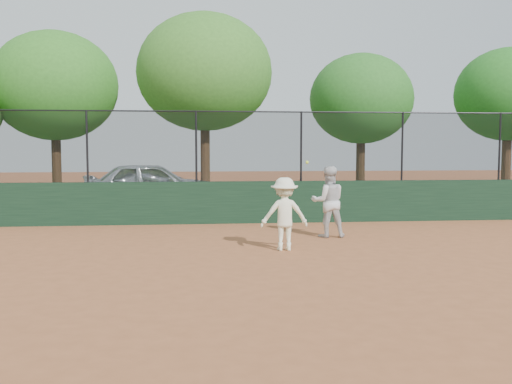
{
  "coord_description": "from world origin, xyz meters",
  "views": [
    {
      "loc": [
        -0.49,
        -10.18,
        2.2
      ],
      "look_at": [
        0.8,
        2.2,
        1.2
      ],
      "focal_mm": 40.0,
      "sensor_mm": 36.0,
      "label": 1
    }
  ],
  "objects": [
    {
      "name": "tree_2",
      "position": [
        -0.17,
        11.1,
        4.91
      ],
      "size": [
        4.99,
        4.54,
        7.08
      ],
      "color": "#462D19",
      "rests_on": "ground"
    },
    {
      "name": "tree_3",
      "position": [
        6.21,
        12.68,
        4.12
      ],
      "size": [
        4.24,
        3.86,
        5.97
      ],
      "color": "#382412",
      "rests_on": "ground"
    },
    {
      "name": "ground",
      "position": [
        0.0,
        0.0,
        0.0
      ],
      "size": [
        80.0,
        80.0,
        0.0
      ],
      "primitive_type": "plane",
      "color": "#A45B34",
      "rests_on": "ground"
    },
    {
      "name": "tree_4",
      "position": [
        11.52,
        10.92,
        4.19
      ],
      "size": [
        4.15,
        3.77,
        5.99
      ],
      "color": "#4A2E1A",
      "rests_on": "ground"
    },
    {
      "name": "player_main",
      "position": [
        1.35,
        1.66,
        0.77
      ],
      "size": [
        1.0,
        0.59,
        1.9
      ],
      "color": "white",
      "rests_on": "ground"
    },
    {
      "name": "fence_assembly",
      "position": [
        -0.03,
        6.0,
        2.24
      ],
      "size": [
        26.0,
        0.06,
        2.0
      ],
      "color": "black",
      "rests_on": "back_wall"
    },
    {
      "name": "tree_1",
      "position": [
        -5.92,
        12.7,
        4.51
      ],
      "size": [
        4.86,
        4.42,
        6.62
      ],
      "color": "#412916",
      "rests_on": "ground"
    },
    {
      "name": "grass_strip",
      "position": [
        0.0,
        12.0,
        0.0
      ],
      "size": [
        36.0,
        12.0,
        0.01
      ],
      "primitive_type": "cube",
      "color": "#294917",
      "rests_on": "ground"
    },
    {
      "name": "back_wall",
      "position": [
        0.0,
        6.0,
        0.6
      ],
      "size": [
        26.0,
        0.2,
        1.2
      ],
      "primitive_type": "cube",
      "color": "#16311E",
      "rests_on": "ground"
    },
    {
      "name": "player_second",
      "position": [
        2.67,
        3.3,
        0.86
      ],
      "size": [
        0.85,
        0.66,
        1.73
      ],
      "primitive_type": "imported",
      "rotation": [
        0.0,
        0.0,
        3.13
      ],
      "color": "silver",
      "rests_on": "ground"
    },
    {
      "name": "parked_car",
      "position": [
        -2.09,
        10.61,
        0.83
      ],
      "size": [
        4.98,
        2.32,
        1.65
      ],
      "primitive_type": "imported",
      "rotation": [
        0.0,
        0.0,
        1.65
      ],
      "color": "silver",
      "rests_on": "ground"
    }
  ]
}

